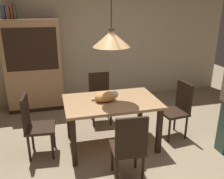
% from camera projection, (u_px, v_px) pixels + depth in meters
% --- Properties ---
extents(ground, '(10.00, 10.00, 0.00)m').
position_uv_depth(ground, '(128.00, 163.00, 3.38)').
color(ground, '#998466').
extents(back_wall, '(6.40, 0.10, 2.90)m').
position_uv_depth(back_wall, '(92.00, 36.00, 5.32)').
color(back_wall, beige).
rests_on(back_wall, ground).
extents(dining_table, '(1.40, 0.90, 0.75)m').
position_uv_depth(dining_table, '(111.00, 107.00, 3.63)').
color(dining_table, tan).
rests_on(dining_table, ground).
extents(chair_left_side, '(0.43, 0.43, 0.93)m').
position_uv_depth(chair_left_side, '(34.00, 123.00, 3.42)').
color(chair_left_side, black).
rests_on(chair_left_side, ground).
extents(chair_near_front, '(0.43, 0.43, 0.93)m').
position_uv_depth(chair_near_front, '(129.00, 146.00, 2.87)').
color(chair_near_front, black).
rests_on(chair_near_front, ground).
extents(chair_far_back, '(0.42, 0.42, 0.93)m').
position_uv_depth(chair_far_back, '(100.00, 95.00, 4.48)').
color(chair_far_back, black).
rests_on(chair_far_back, ground).
extents(chair_right_side, '(0.44, 0.44, 0.93)m').
position_uv_depth(chair_right_side, '(178.00, 107.00, 3.95)').
color(chair_right_side, black).
rests_on(chair_right_side, ground).
extents(cat_sleeping, '(0.39, 0.26, 0.16)m').
position_uv_depth(cat_sleeping, '(107.00, 96.00, 3.55)').
color(cat_sleeping, '#E59951').
rests_on(cat_sleeping, dining_table).
extents(pendant_lamp, '(0.52, 0.52, 1.30)m').
position_uv_depth(pendant_lamp, '(111.00, 39.00, 3.29)').
color(pendant_lamp, '#E0A86B').
extents(hutch_bookcase, '(1.12, 0.45, 1.85)m').
position_uv_depth(hutch_bookcase, '(34.00, 68.00, 4.90)').
color(hutch_bookcase, tan).
rests_on(hutch_bookcase, ground).
extents(book_blue_wide, '(0.06, 0.24, 0.24)m').
position_uv_depth(book_blue_wide, '(4.00, 12.00, 4.45)').
color(book_blue_wide, '#384C93').
rests_on(book_blue_wide, hutch_bookcase).
extents(book_brown_thick, '(0.06, 0.24, 0.22)m').
position_uv_depth(book_brown_thick, '(8.00, 13.00, 4.47)').
color(book_brown_thick, brown).
rests_on(book_brown_thick, hutch_bookcase).
extents(book_red_tall, '(0.04, 0.22, 0.28)m').
position_uv_depth(book_red_tall, '(12.00, 11.00, 4.47)').
color(book_red_tall, '#B73833').
rests_on(book_red_tall, hutch_bookcase).
extents(book_green_slim, '(0.03, 0.20, 0.26)m').
position_uv_depth(book_green_slim, '(15.00, 12.00, 4.49)').
color(book_green_slim, '#427A4C').
rests_on(book_green_slim, hutch_bookcase).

